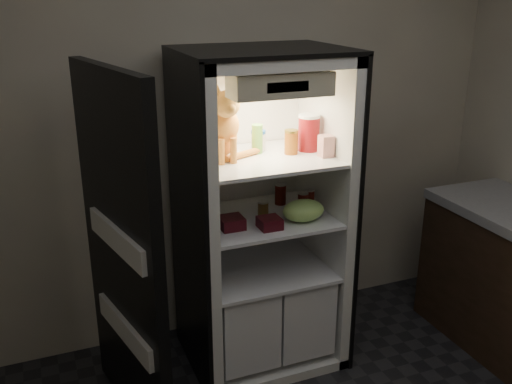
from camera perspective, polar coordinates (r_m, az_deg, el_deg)
room_shell at (r=1.95m, az=15.94°, el=2.67°), size 3.60×3.60×3.60m
refrigerator at (r=3.37m, az=0.33°, el=-4.35°), size 0.90×0.72×1.88m
fridge_door at (r=2.89m, az=-13.19°, el=-6.54°), size 0.25×0.86×1.85m
tabby_cat at (r=3.10m, az=-3.55°, el=6.25°), size 0.35×0.40×0.43m
parmesan_shaker at (r=3.20m, az=0.12°, el=5.34°), size 0.06×0.06×0.16m
mayo_tub at (r=3.26m, az=0.24°, el=5.17°), size 0.08×0.08×0.12m
salsa_jar at (r=3.20m, az=3.54°, el=5.02°), size 0.08×0.08×0.14m
pepper_jar at (r=3.27m, az=5.30°, el=5.94°), size 0.12×0.12×0.21m
cream_carton at (r=3.16m, az=7.01°, el=4.58°), size 0.07×0.07×0.12m
soda_can_a at (r=3.42m, az=2.46°, el=-0.22°), size 0.07×0.07×0.12m
soda_can_b at (r=3.37m, az=5.34°, el=-0.70°), size 0.06×0.06×0.11m
soda_can_c at (r=3.31m, az=4.72°, el=-1.03°), size 0.06×0.06×0.11m
condiment_jar at (r=3.26m, az=0.71°, el=-1.61°), size 0.06×0.06×0.09m
grape_bag at (r=3.19m, az=4.76°, el=-1.85°), size 0.24×0.18×0.12m
berry_box_left at (r=3.09m, az=-2.46°, el=-3.08°), size 0.13×0.13×0.06m
berry_box_right at (r=3.09m, az=1.37°, el=-3.12°), size 0.12×0.12×0.06m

